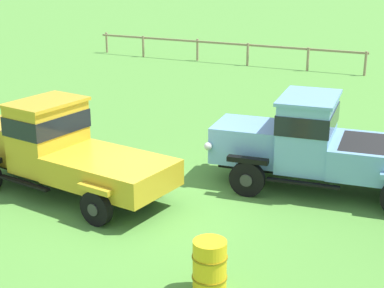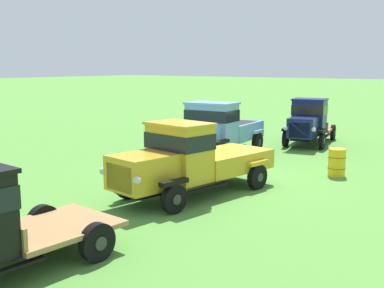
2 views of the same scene
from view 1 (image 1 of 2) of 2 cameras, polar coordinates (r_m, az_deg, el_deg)
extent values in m
plane|color=#518E38|center=(13.47, -4.70, -6.01)|extent=(240.00, 240.00, 0.00)
cylinder|color=#997F60|center=(28.56, 16.46, 7.49)|extent=(0.12, 0.12, 1.14)
cylinder|color=#997F60|center=(29.07, 11.17, 8.07)|extent=(0.12, 0.12, 1.14)
cylinder|color=#997F60|center=(30.03, 5.42, 8.65)|extent=(0.12, 0.12, 1.14)
cylinder|color=#997F60|center=(31.34, 0.53, 9.12)|extent=(0.12, 0.12, 1.14)
cylinder|color=#997F60|center=(32.57, -4.75, 9.41)|extent=(0.12, 0.12, 1.14)
cylinder|color=#997F60|center=(34.24, -8.28, 9.71)|extent=(0.12, 0.12, 1.14)
cube|color=#997F60|center=(30.61, 3.00, 9.73)|extent=(14.66, 0.08, 0.10)
cylinder|color=black|center=(16.13, -13.73, -0.87)|extent=(0.79, 0.30, 0.77)
cylinder|color=#2D2D2D|center=(16.20, -13.44, -0.76)|extent=(0.27, 0.07, 0.27)
cylinder|color=black|center=(12.55, -9.26, -6.16)|extent=(0.79, 0.30, 0.77)
cylinder|color=#2D2D2D|center=(12.48, -9.61, -6.33)|extent=(0.27, 0.07, 0.27)
cylinder|color=black|center=(13.89, -3.89, -3.50)|extent=(0.79, 0.30, 0.77)
cylinder|color=#2D2D2D|center=(13.97, -3.61, -3.36)|extent=(0.27, 0.07, 0.27)
cube|color=black|center=(14.30, -11.87, -2.87)|extent=(5.12, 1.77, 0.12)
cube|color=gold|center=(15.53, -17.06, 0.42)|extent=(1.74, 1.56, 0.91)
sphere|color=silver|center=(16.53, -16.85, 1.57)|extent=(0.20, 0.20, 0.20)
cube|color=black|center=(16.00, -13.84, 0.60)|extent=(0.90, 0.32, 0.12)
cube|color=gold|center=(14.45, -13.77, 0.77)|extent=(1.36, 1.84, 1.58)
cube|color=black|center=(14.35, -13.87, 2.12)|extent=(1.41, 1.88, 0.44)
cube|color=gold|center=(14.23, -14.01, 3.95)|extent=(1.48, 1.93, 0.08)
cube|color=black|center=(14.07, -15.99, -3.65)|extent=(1.59, 0.37, 0.05)
cube|color=black|center=(15.26, -10.66, -1.53)|extent=(1.59, 0.37, 0.05)
cube|color=gold|center=(13.30, -7.87, -2.64)|extent=(2.99, 2.15, 0.59)
cube|color=black|center=(13.21, -7.92, -1.57)|extent=(2.52, 1.82, 0.06)
cube|color=gold|center=(12.38, -9.36, -4.33)|extent=(0.86, 0.32, 0.12)
cube|color=gold|center=(13.74, -3.92, -1.82)|extent=(0.86, 0.32, 0.12)
cylinder|color=black|center=(13.87, 5.37, -3.40)|extent=(0.86, 0.27, 0.85)
cylinder|color=#2D2D2D|center=(13.77, 5.26, -3.55)|extent=(0.30, 0.06, 0.30)
cylinder|color=black|center=(15.83, 7.34, -0.70)|extent=(0.86, 0.27, 0.85)
cylinder|color=#2D2D2D|center=(15.93, 7.42, -0.58)|extent=(0.30, 0.06, 0.30)
cube|color=black|center=(14.56, 12.58, -2.36)|extent=(5.04, 1.67, 0.12)
cube|color=#70A3D1|center=(14.71, 5.56, 0.29)|extent=(1.81, 1.66, 0.89)
cube|color=silver|center=(14.93, 2.57, 0.45)|extent=(0.18, 1.18, 0.67)
sphere|color=silver|center=(14.18, 1.57, -0.21)|extent=(0.20, 0.20, 0.20)
sphere|color=silver|center=(15.64, 3.42, 1.53)|extent=(0.20, 0.20, 0.20)
cube|color=black|center=(13.70, 5.43, -1.56)|extent=(0.99, 0.30, 0.12)
cube|color=black|center=(15.68, 7.41, 0.94)|extent=(0.99, 0.30, 0.12)
cube|color=#70A3D1|center=(14.34, 11.12, 1.11)|extent=(1.37, 1.99, 1.63)
cube|color=black|center=(14.23, 11.21, 2.52)|extent=(1.42, 2.04, 0.46)
cube|color=#70A3D1|center=(14.11, 11.33, 4.43)|extent=(1.50, 2.09, 0.08)
cube|color=black|center=(13.63, 10.68, -3.76)|extent=(1.67, 0.31, 0.05)
cube|color=black|center=(15.58, 11.97, -1.03)|extent=(1.67, 0.31, 0.05)
cylinder|color=gold|center=(10.08, 1.72, -11.80)|extent=(0.58, 0.58, 0.95)
cylinder|color=#896E0F|center=(9.98, 1.73, -10.85)|extent=(0.61, 0.61, 0.03)
cylinder|color=#896E0F|center=(10.17, 1.71, -12.72)|extent=(0.61, 0.61, 0.03)
camera|label=2|loc=(19.58, -57.58, 4.70)|focal=45.00mm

